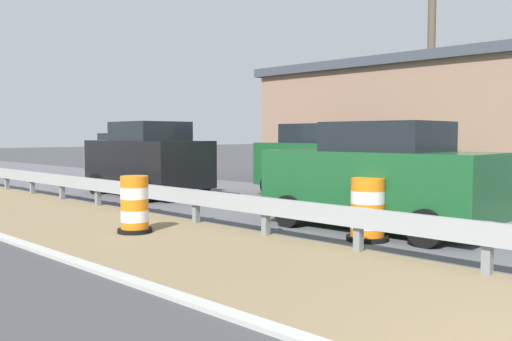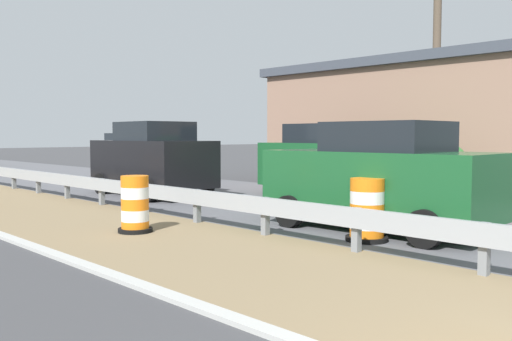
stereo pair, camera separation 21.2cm
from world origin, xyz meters
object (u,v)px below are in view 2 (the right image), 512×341
at_px(traffic_barrel_close, 135,207).
at_px(car_trailing_far_lane, 380,177).
at_px(car_trailing_near_lane, 327,161).
at_px(utility_pole_near, 437,37).
at_px(traffic_barrel_nearest, 367,213).
at_px(car_distant_a, 137,156).
at_px(car_distant_b, 152,159).

distance_m(traffic_barrel_close, car_trailing_far_lane, 4.70).
distance_m(car_trailing_near_lane, utility_pole_near, 5.05).
xyz_separation_m(traffic_barrel_nearest, car_distant_a, (4.33, 14.31, 0.47)).
distance_m(traffic_barrel_close, utility_pole_near, 10.95).
xyz_separation_m(traffic_barrel_nearest, utility_pole_near, (7.62, 2.81, 4.28)).
xyz_separation_m(car_trailing_near_lane, utility_pole_near, (2.91, -1.83, 3.70)).
height_order(traffic_barrel_close, car_trailing_far_lane, car_trailing_far_lane).
height_order(traffic_barrel_nearest, car_trailing_near_lane, car_trailing_near_lane).
bearing_deg(utility_pole_near, traffic_barrel_close, 175.77).
xyz_separation_m(car_trailing_near_lane, car_distant_a, (-0.37, 9.68, -0.12)).
distance_m(traffic_barrel_nearest, car_trailing_far_lane, 1.26).
relative_size(car_trailing_near_lane, car_distant_a, 0.92).
relative_size(traffic_barrel_close, car_trailing_near_lane, 0.26).
relative_size(traffic_barrel_nearest, car_trailing_far_lane, 0.25).
bearing_deg(car_distant_a, traffic_barrel_close, -32.24).
bearing_deg(car_distant_a, car_distant_b, -28.03).
bearing_deg(traffic_barrel_nearest, car_distant_b, 81.05).
height_order(traffic_barrel_nearest, utility_pole_near, utility_pole_near).
height_order(traffic_barrel_nearest, car_distant_a, car_distant_a).
bearing_deg(car_trailing_far_lane, traffic_barrel_nearest, 111.43).
relative_size(traffic_barrel_close, car_trailing_far_lane, 0.24).
bearing_deg(utility_pole_near, car_trailing_far_lane, -160.14).
bearing_deg(traffic_barrel_close, car_distant_b, 53.74).
bearing_deg(car_distant_a, car_trailing_near_lane, 2.09).
bearing_deg(traffic_barrel_close, car_distant_a, 57.87).
height_order(car_trailing_far_lane, car_distant_a, car_trailing_far_lane).
height_order(traffic_barrel_nearest, traffic_barrel_close, traffic_barrel_nearest).
relative_size(car_trailing_near_lane, utility_pole_near, 0.45).
bearing_deg(car_trailing_near_lane, car_distant_a, -178.34).
bearing_deg(car_trailing_near_lane, traffic_barrel_nearest, -45.96).
distance_m(traffic_barrel_nearest, traffic_barrel_close, 4.30).
xyz_separation_m(traffic_barrel_nearest, traffic_barrel_close, (-2.43, 3.55, -0.01)).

